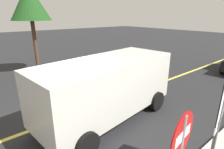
# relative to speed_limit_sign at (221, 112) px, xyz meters

# --- Properties ---
(ground_plane) EXTENTS (80.00, 80.00, 0.00)m
(ground_plane) POSITION_rel_speed_limit_sign_xyz_m (-1.23, 4.51, -1.76)
(ground_plane) COLOR #262628
(lane_marking_centre) EXTENTS (28.00, 0.16, 0.01)m
(lane_marking_centre) POSITION_rel_speed_limit_sign_xyz_m (1.77, 4.51, -1.76)
(lane_marking_centre) COLOR #E0D14C
(speed_limit_sign) EXTENTS (0.54, 0.10, 2.52)m
(speed_limit_sign) POSITION_rel_speed_limit_sign_xyz_m (0.00, 0.00, 0.00)
(speed_limit_sign) COLOR #4C4C51
(speed_limit_sign) RESTS_ON ground_plane
(white_van) EXTENTS (5.41, 2.78, 2.20)m
(white_van) POSITION_rel_speed_limit_sign_xyz_m (-0.16, 3.58, -0.50)
(white_van) COLOR silver
(white_van) RESTS_ON ground_plane
(tree_left_verge) EXTENTS (2.32, 2.32, 5.38)m
(tree_left_verge) POSITION_rel_speed_limit_sign_xyz_m (-0.39, 10.77, 2.54)
(tree_left_verge) COLOR #513823
(tree_left_verge) RESTS_ON ground_plane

